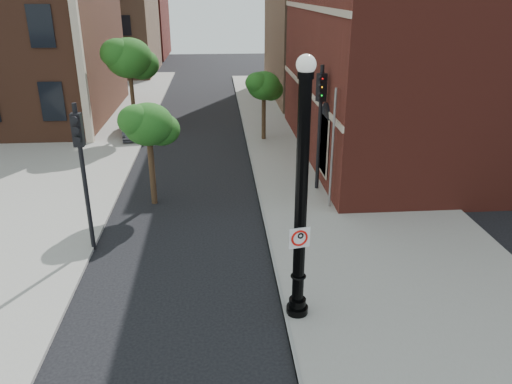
{
  "coord_description": "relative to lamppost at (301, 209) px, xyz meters",
  "views": [
    {
      "loc": [
        0.35,
        -11.51,
        8.31
      ],
      "look_at": [
        1.43,
        2.0,
        2.79
      ],
      "focal_mm": 35.0,
      "sensor_mm": 36.0,
      "label": 1
    }
  ],
  "objects": [
    {
      "name": "lamppost",
      "position": [
        0.0,
        0.0,
        0.0
      ],
      "size": [
        0.59,
        0.59,
        6.98
      ],
      "color": "black",
      "rests_on": "ground"
    },
    {
      "name": "bg_building_tan_b",
      "position": [
        13.63,
        30.26,
        3.77
      ],
      "size": [
        22.0,
        14.0,
        14.0
      ],
      "primitive_type": "cube",
      "color": "#916A4F",
      "rests_on": "ground"
    },
    {
      "name": "street_tree_a",
      "position": [
        -4.71,
        8.24,
        0.1
      ],
      "size": [
        2.35,
        2.12,
        4.23
      ],
      "color": "#352415",
      "rests_on": "ground"
    },
    {
      "name": "no_parking_sign",
      "position": [
        -0.03,
        -0.17,
        -0.73
      ],
      "size": [
        0.55,
        0.14,
        0.56
      ],
      "rotation": [
        0.0,
        0.0,
        0.2
      ],
      "color": "white",
      "rests_on": "ground"
    },
    {
      "name": "parked_car",
      "position": [
        -7.07,
        18.61,
        -2.57
      ],
      "size": [
        2.05,
        4.19,
        1.32
      ],
      "primitive_type": "imported",
      "rotation": [
        0.0,
        0.0,
        0.17
      ],
      "color": "#323237",
      "rests_on": "ground"
    },
    {
      "name": "ground",
      "position": [
        -2.37,
        0.26,
        -3.23
      ],
      "size": [
        120.0,
        120.0,
        0.0
      ],
      "primitive_type": "plane",
      "color": "black",
      "rests_on": "ground"
    },
    {
      "name": "street_tree_c",
      "position": [
        0.7,
        17.15,
        -0.05
      ],
      "size": [
        2.24,
        2.02,
        4.04
      ],
      "color": "#352415",
      "rests_on": "ground"
    },
    {
      "name": "traffic_signal_right",
      "position": [
        2.29,
        9.06,
        0.47
      ],
      "size": [
        0.43,
        0.48,
        5.48
      ],
      "rotation": [
        0.0,
        0.0,
        0.35
      ],
      "color": "black",
      "rests_on": "ground"
    },
    {
      "name": "sidewalk_right",
      "position": [
        3.63,
        10.26,
        -3.17
      ],
      "size": [
        8.0,
        60.0,
        0.12
      ],
      "primitive_type": "cube",
      "color": "gray",
      "rests_on": "ground"
    },
    {
      "name": "utility_pole",
      "position": [
        2.43,
        7.06,
        -0.77
      ],
      "size": [
        0.1,
        0.1,
        4.91
      ],
      "primitive_type": "cylinder",
      "color": "#999999",
      "rests_on": "ground"
    },
    {
      "name": "bg_building_tan_a",
      "position": [
        -14.37,
        44.26,
        2.77
      ],
      "size": [
        12.0,
        12.0,
        12.0
      ],
      "primitive_type": "cube",
      "color": "#916A4F",
      "rests_on": "ground"
    },
    {
      "name": "street_tree_b",
      "position": [
        -6.99,
        18.95,
        1.33
      ],
      "size": [
        3.2,
        2.89,
        5.77
      ],
      "color": "#352415",
      "rests_on": "ground"
    },
    {
      "name": "sidewalk_left",
      "position": [
        -11.37,
        18.26,
        -3.17
      ],
      "size": [
        10.0,
        50.0,
        0.12
      ],
      "primitive_type": "cube",
      "color": "gray",
      "rests_on": "ground"
    },
    {
      "name": "traffic_signal_left",
      "position": [
        -6.38,
        4.28,
        0.2
      ],
      "size": [
        0.32,
        0.41,
        5.08
      ],
      "rotation": [
        0.0,
        0.0,
        0.0
      ],
      "color": "black",
      "rests_on": "ground"
    },
    {
      "name": "bg_building_red",
      "position": [
        -14.37,
        58.26,
        1.77
      ],
      "size": [
        12.0,
        12.0,
        10.0
      ],
      "primitive_type": "cube",
      "color": "maroon",
      "rests_on": "ground"
    },
    {
      "name": "curb_edge",
      "position": [
        -0.32,
        10.26,
        -3.16
      ],
      "size": [
        0.1,
        60.0,
        0.14
      ],
      "primitive_type": "cube",
      "color": "gray",
      "rests_on": "ground"
    }
  ]
}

